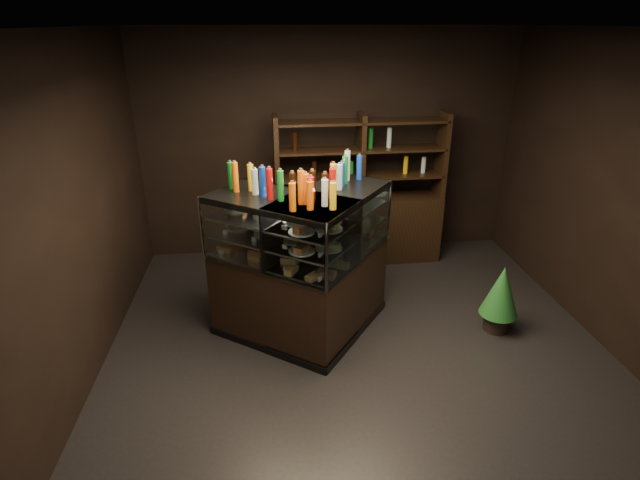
# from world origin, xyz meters

# --- Properties ---
(ground) EXTENTS (5.00, 5.00, 0.00)m
(ground) POSITION_xyz_m (0.00, 0.00, 0.00)
(ground) COLOR black
(ground) RESTS_ON ground
(room_shell) EXTENTS (5.02, 5.02, 3.01)m
(room_shell) POSITION_xyz_m (0.00, 0.00, 1.94)
(room_shell) COLOR black
(room_shell) RESTS_ON ground
(display_case) EXTENTS (1.97, 1.56, 1.54)m
(display_case) POSITION_xyz_m (-0.49, 0.36, 0.51)
(display_case) COLOR black
(display_case) RESTS_ON ground
(food_display) EXTENTS (1.53, 1.13, 0.47)m
(food_display) POSITION_xyz_m (-0.49, 0.36, 1.18)
(food_display) COLOR #B96E42
(food_display) RESTS_ON display_case
(bottles_top) EXTENTS (1.35, 0.99, 0.30)m
(bottles_top) POSITION_xyz_m (-0.49, 0.37, 1.67)
(bottles_top) COLOR #B20C0A
(bottles_top) RESTS_ON display_case
(potted_conifer) EXTENTS (0.40, 0.40, 0.85)m
(potted_conifer) POSITION_xyz_m (1.53, 0.20, 0.48)
(potted_conifer) COLOR black
(potted_conifer) RESTS_ON ground
(back_shelving) EXTENTS (2.21, 0.46, 2.00)m
(back_shelving) POSITION_xyz_m (0.35, 2.05, 0.61)
(back_shelving) COLOR black
(back_shelving) RESTS_ON ground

